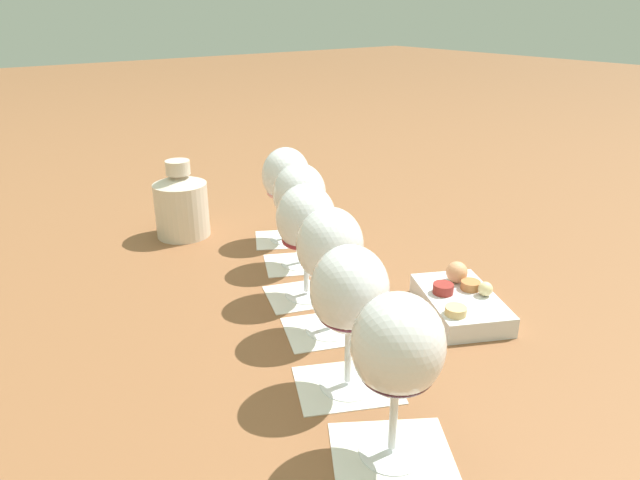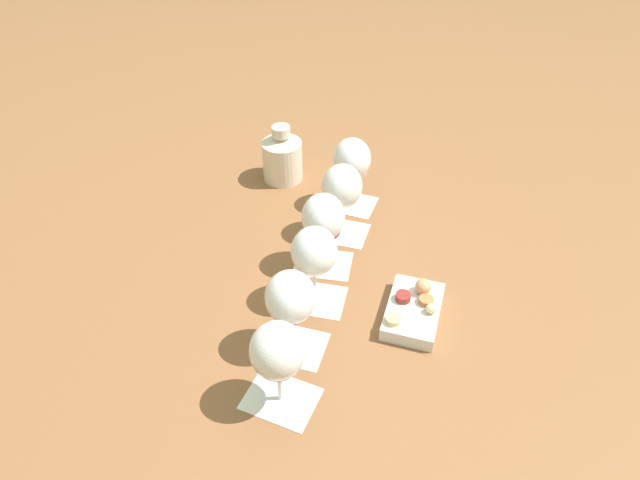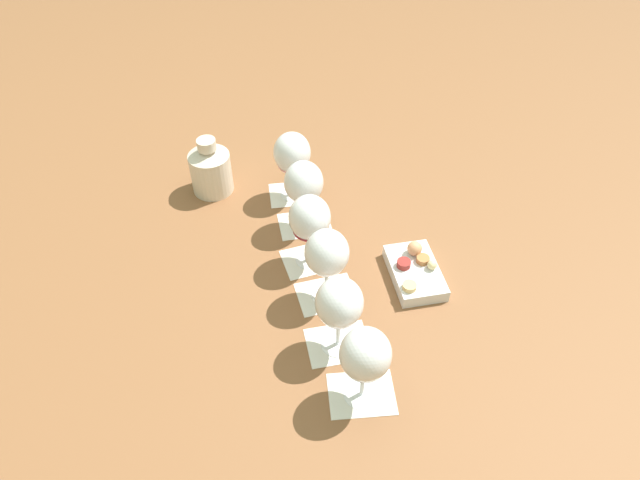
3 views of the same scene
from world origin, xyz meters
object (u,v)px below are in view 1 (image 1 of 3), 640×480
object	(u,v)px
wine_glass_4	(349,296)
wine_glass_0	(286,179)
wine_glass_5	(397,352)
ceramic_vase	(181,204)
wine_glass_1	(299,198)
wine_glass_3	(330,251)
snack_dish	(460,301)
wine_glass_2	(306,223)

from	to	relation	value
wine_glass_4	wine_glass_0	bearing A→B (deg)	155.01
wine_glass_5	ceramic_vase	xyz separation A→B (m)	(-0.66, 0.08, -0.05)
wine_glass_1	wine_glass_3	world-z (taller)	same
wine_glass_3	snack_dish	xyz separation A→B (m)	(0.07, 0.18, -0.10)
wine_glass_2	wine_glass_5	xyz separation A→B (m)	(0.32, -0.13, -0.00)
wine_glass_5	ceramic_vase	bearing A→B (deg)	173.12
wine_glass_3	wine_glass_0	bearing A→B (deg)	156.07
wine_glass_1	wine_glass_2	world-z (taller)	same
wine_glass_0	wine_glass_5	bearing A→B (deg)	-23.41
wine_glass_0	wine_glass_3	size ratio (longest dim) A/B	1.00
wine_glass_0	wine_glass_3	distance (m)	0.33
wine_glass_5	snack_dish	bearing A→B (deg)	118.12
wine_glass_3	ceramic_vase	world-z (taller)	wine_glass_3
snack_dish	wine_glass_0	bearing A→B (deg)	-173.20
wine_glass_0	ceramic_vase	world-z (taller)	wine_glass_0
wine_glass_4	ceramic_vase	distance (m)	0.56
wine_glass_4	wine_glass_3	bearing A→B (deg)	152.16
wine_glass_2	wine_glass_3	bearing A→B (deg)	-18.59
ceramic_vase	snack_dish	xyz separation A→B (m)	(0.52, 0.19, -0.05)
wine_glass_3	wine_glass_5	world-z (taller)	same
wine_glass_2	ceramic_vase	world-z (taller)	wine_glass_2
ceramic_vase	wine_glass_5	bearing A→B (deg)	-6.88
wine_glass_0	wine_glass_5	xyz separation A→B (m)	(0.52, -0.23, -0.00)
wine_glass_2	wine_glass_5	bearing A→B (deg)	-21.43
wine_glass_2	snack_dish	distance (m)	0.25
ceramic_vase	snack_dish	distance (m)	0.55
wine_glass_2	wine_glass_4	xyz separation A→B (m)	(0.21, -0.09, -0.00)
ceramic_vase	snack_dish	world-z (taller)	ceramic_vase
wine_glass_2	wine_glass_5	distance (m)	0.34
wine_glass_1	wine_glass_2	size ratio (longest dim) A/B	1.00
wine_glass_1	ceramic_vase	bearing A→B (deg)	-156.95
wine_glass_5	snack_dish	size ratio (longest dim) A/B	0.95
wine_glass_4	wine_glass_5	bearing A→B (deg)	-17.13
wine_glass_0	ceramic_vase	xyz separation A→B (m)	(-0.14, -0.15, -0.06)
wine_glass_3	ceramic_vase	xyz separation A→B (m)	(-0.44, -0.01, -0.05)
wine_glass_2	wine_glass_4	bearing A→B (deg)	-23.58
wine_glass_1	wine_glass_4	bearing A→B (deg)	-25.80
wine_glass_0	wine_glass_1	xyz separation A→B (m)	(0.10, -0.04, -0.00)
wine_glass_2	ceramic_vase	size ratio (longest dim) A/B	1.19
wine_glass_5	ceramic_vase	world-z (taller)	wine_glass_5
wine_glass_3	snack_dish	world-z (taller)	wine_glass_3
wine_glass_4	ceramic_vase	size ratio (longest dim) A/B	1.19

